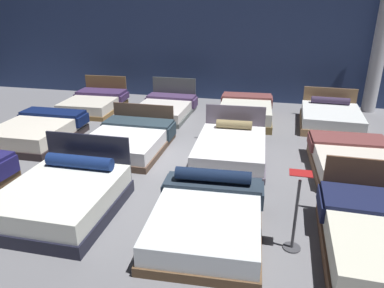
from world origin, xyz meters
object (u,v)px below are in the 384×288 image
(bed_8, at_px, (95,103))
(support_pillar, at_px, (379,53))
(bed_6, at_px, (231,148))
(bed_9, at_px, (165,108))
(bed_4, at_px, (38,131))
(bed_10, at_px, (246,111))
(bed_5, at_px, (129,140))
(bed_11, at_px, (331,118))
(bed_7, at_px, (353,161))
(bed_2, at_px, (207,219))
(price_sign, at_px, (295,220))
(bed_3, at_px, (383,240))
(bed_1, at_px, (63,197))

(bed_8, bearing_deg, support_pillar, 9.52)
(bed_6, distance_m, bed_9, 3.54)
(bed_4, distance_m, bed_10, 5.42)
(bed_9, height_order, bed_10, bed_9)
(bed_4, bearing_deg, support_pillar, 27.67)
(bed_9, bearing_deg, bed_5, -89.97)
(bed_8, bearing_deg, bed_4, -93.35)
(bed_10, height_order, support_pillar, support_pillar)
(bed_9, distance_m, bed_11, 4.62)
(bed_10, bearing_deg, bed_7, -53.07)
(bed_11, bearing_deg, bed_7, -86.07)
(bed_2, distance_m, bed_8, 7.12)
(bed_10, bearing_deg, bed_6, -94.21)
(price_sign, bearing_deg, bed_11, 78.45)
(bed_4, xyz_separation_m, bed_5, (2.30, 0.01, -0.03))
(bed_11, bearing_deg, bed_3, -87.85)
(bed_3, xyz_separation_m, bed_11, (0.01, 5.44, -0.02))
(bed_2, distance_m, bed_11, 5.89)
(bed_6, bearing_deg, bed_9, 128.08)
(bed_2, bearing_deg, bed_11, 63.59)
(bed_4, relative_size, bed_8, 1.00)
(bed_3, relative_size, bed_9, 1.00)
(bed_1, height_order, bed_10, bed_1)
(bed_3, height_order, bed_6, bed_3)
(bed_1, bearing_deg, bed_2, -0.74)
(bed_1, height_order, bed_9, bed_1)
(bed_6, distance_m, bed_7, 2.41)
(bed_6, bearing_deg, price_sign, -69.07)
(bed_1, xyz_separation_m, bed_5, (-0.02, 2.68, -0.05))
(bed_9, distance_m, price_sign, 6.54)
(bed_3, distance_m, bed_7, 2.63)
(bed_2, relative_size, bed_10, 0.95)
(bed_9, bearing_deg, bed_8, 179.50)
(bed_2, height_order, bed_4, bed_2)
(bed_9, distance_m, support_pillar, 6.38)
(bed_5, bearing_deg, bed_4, -179.93)
(bed_1, xyz_separation_m, bed_4, (-2.32, 2.67, -0.03))
(bed_5, bearing_deg, bed_1, -89.82)
(bed_1, distance_m, bed_7, 5.37)
(bed_2, bearing_deg, bed_8, 126.77)
(bed_9, relative_size, price_sign, 1.89)
(bed_2, xyz_separation_m, bed_5, (-2.32, 2.69, -0.01))
(bed_1, xyz_separation_m, price_sign, (3.49, -0.11, 0.18))
(bed_10, bearing_deg, bed_2, -93.41)
(bed_1, bearing_deg, price_sign, -2.34)
(bed_4, relative_size, bed_6, 0.97)
(bed_2, xyz_separation_m, bed_7, (2.40, 2.61, 0.00))
(bed_3, distance_m, bed_6, 3.59)
(bed_2, relative_size, bed_3, 0.98)
(bed_8, height_order, support_pillar, support_pillar)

